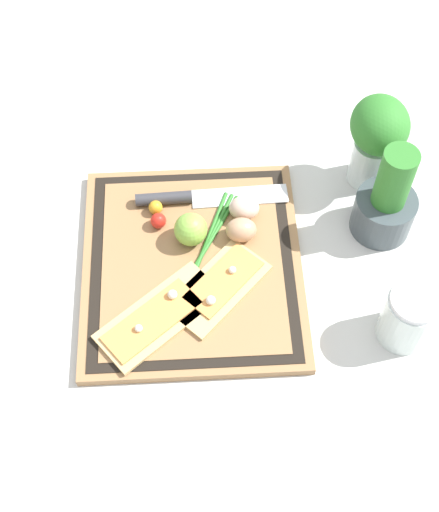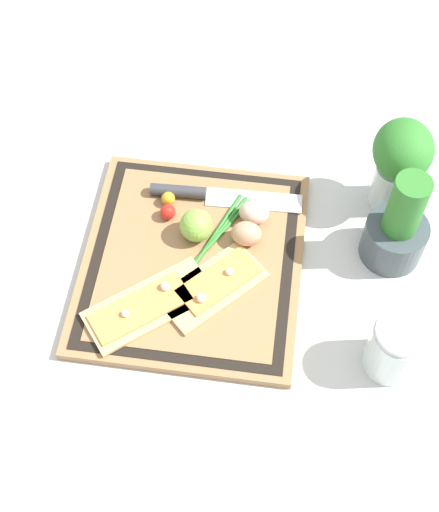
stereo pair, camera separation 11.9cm
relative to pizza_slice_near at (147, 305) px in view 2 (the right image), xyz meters
name	(u,v)px [view 2 (the right image)]	position (x,y,z in m)	size (l,w,h in m)	color
ground_plane	(193,264)	(-0.10, 0.06, -0.03)	(6.00, 6.00, 0.00)	silver
cutting_board	(193,261)	(-0.10, 0.06, -0.02)	(0.41, 0.37, 0.02)	#997047
pizza_slice_near	(147,305)	(0.00, 0.00, 0.00)	(0.20, 0.22, 0.02)	tan
pizza_slice_far	(214,286)	(-0.05, 0.10, 0.00)	(0.19, 0.19, 0.02)	tan
knife	(201,194)	(-0.23, 0.05, 0.00)	(0.05, 0.27, 0.02)	silver
egg_brown	(246,234)	(-0.15, 0.14, 0.02)	(0.04, 0.05, 0.04)	tan
egg_pink	(254,213)	(-0.20, 0.15, 0.02)	(0.04, 0.05, 0.04)	beige
lime	(199,226)	(-0.15, 0.06, 0.02)	(0.06, 0.06, 0.06)	#7FB742
cherry_tomato_red	(168,212)	(-0.18, 0.00, 0.01)	(0.03, 0.03, 0.03)	red
cherry_tomato_yellow	(168,199)	(-0.21, 0.00, 0.01)	(0.02, 0.02, 0.02)	gold
scallion_bunch	(202,254)	(-0.11, 0.07, 0.00)	(0.27, 0.14, 0.01)	#2D7528
herb_pot	(397,230)	(-0.17, 0.39, 0.04)	(0.11, 0.11, 0.19)	#3D474C
sauce_jar	(394,349)	(0.04, 0.39, 0.02)	(0.08, 0.08, 0.11)	silver
herb_glass	(400,161)	(-0.29, 0.39, 0.09)	(0.12, 0.10, 0.19)	silver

